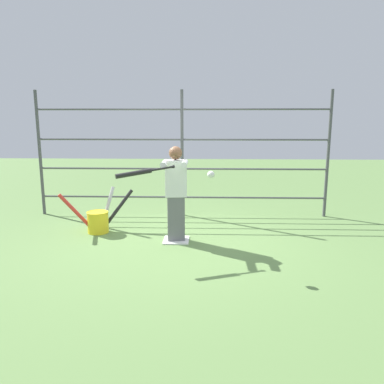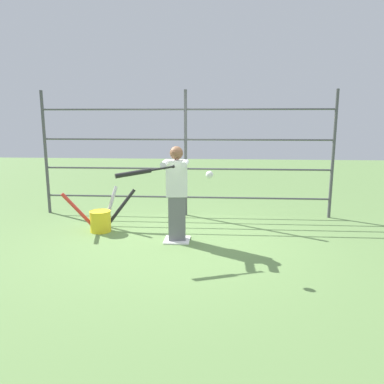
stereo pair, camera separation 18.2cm
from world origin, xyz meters
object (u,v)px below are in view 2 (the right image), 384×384
at_px(softball_in_flight, 210,175).
at_px(baseball_bat_swinging, 139,172).
at_px(batter, 177,191).
at_px(bat_bucket, 101,219).

bearing_deg(softball_in_flight, baseball_bat_swinging, -15.84).
height_order(batter, bat_bucket, batter).
xyz_separation_m(baseball_bat_swinging, bat_bucket, (0.90, -1.02, -0.96)).
bearing_deg(batter, baseball_bat_swinging, 53.06).
bearing_deg(bat_bucket, baseball_bat_swinging, 131.17).
relative_size(baseball_bat_swinging, softball_in_flight, 8.19).
bearing_deg(softball_in_flight, bat_bucket, -34.77).
relative_size(batter, softball_in_flight, 15.55).
bearing_deg(baseball_bat_swinging, softball_in_flight, 164.16).
distance_m(batter, baseball_bat_swinging, 0.84).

